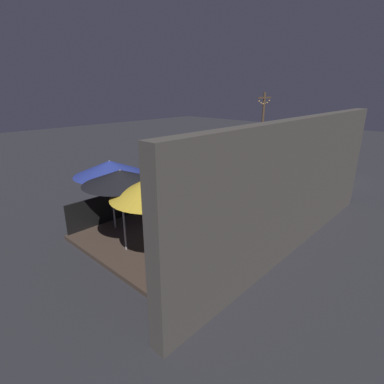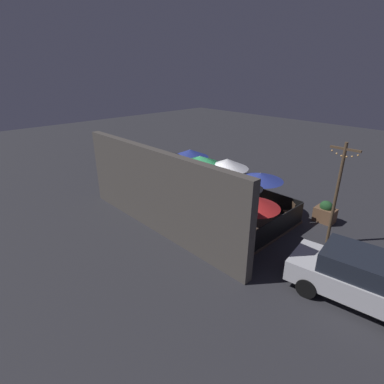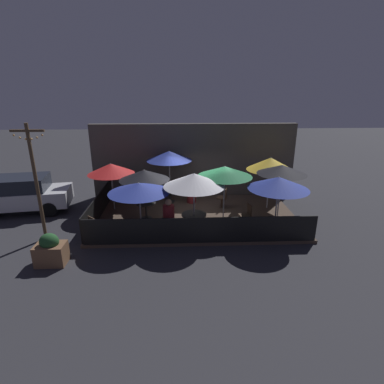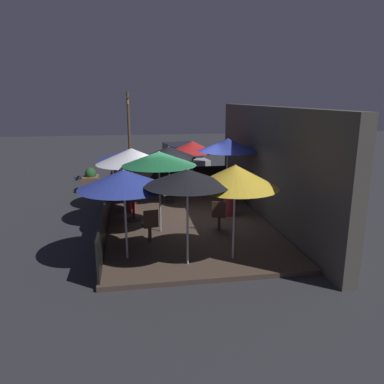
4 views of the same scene
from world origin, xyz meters
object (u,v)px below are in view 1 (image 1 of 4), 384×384
Objects in this scene: dining_table_0 at (185,190)px; parked_car_0 at (328,164)px; patio_umbrella_5 at (110,168)px; patio_umbrella_6 at (153,187)px; patio_umbrella_0 at (184,152)px; patron_0 at (256,214)px; dining_table_1 at (277,204)px; dining_table_2 at (243,187)px; patio_umbrella_2 at (245,154)px; patio_umbrella_3 at (120,177)px; patio_chair_1 at (149,210)px; patio_umbrella_7 at (175,157)px; patron_1 at (199,183)px; patio_umbrella_1 at (282,156)px; planter_box at (222,167)px; patio_umbrella_8 at (215,150)px; light_post at (262,132)px; patio_umbrella_4 at (292,153)px; patio_chair_0 at (210,223)px; patio_chair_2 at (231,173)px.

parked_car_0 is at bearing 160.68° from dining_table_0.
patio_umbrella_5 is 2.57m from patio_umbrella_6.
patron_0 is at bearing 89.42° from patio_umbrella_0.
dining_table_1 is 6.52m from parked_car_0.
patio_umbrella_2 is at bearing 90.00° from dining_table_2.
patio_umbrella_3 reaches higher than dining_table_2.
patio_umbrella_7 is at bearing -33.39° from patio_chair_1.
patron_1 is at bearing -173.45° from dining_table_0.
dining_table_0 is at bearing -33.31° from patron_0.
patio_umbrella_0 is at bearing -73.59° from patio_umbrella_1.
patio_umbrella_5 reaches higher than patron_1.
patron_0 is (1.01, -0.17, -0.09)m from dining_table_1.
patio_umbrella_3 is 2.41× the size of patio_chair_1.
parked_car_0 is at bearing 123.74° from planter_box.
patio_umbrella_8 is at bearing 178.80° from patio_umbrella_5.
patron_1 is at bearing -163.73° from patio_umbrella_3.
light_post is (-3.52, 0.06, 0.38)m from patio_umbrella_8.
patio_chair_1 is at bearing -13.41° from dining_table_2.
dining_table_1 is at bearing -132.17° from patron_0.
patron_1 is (-2.12, -0.86, -1.53)m from patio_umbrella_7.
patio_umbrella_4 is 2.60× the size of dining_table_1.
patio_umbrella_0 is 1.10× the size of patio_umbrella_4.
patio_umbrella_1 reaches higher than patio_umbrella_5.
dining_table_0 is at bearing -73.59° from dining_table_1.
patio_umbrella_3 reaches higher than dining_table_0.
parked_car_0 is (-6.48, -0.70, -1.49)m from patio_umbrella_1.
patio_umbrella_4 is at bearing 143.91° from patio_umbrella_2.
patio_umbrella_0 is 1.95m from patio_umbrella_8.
patio_chair_0 is at bearing 37.03° from patio_umbrella_8.
patio_umbrella_1 is 6.47m from planter_box.
patio_umbrella_7 is 6.70m from light_post.
planter_box is at bearing -175.23° from patio_chair_2.
patron_0 is 7.51m from parked_car_0.
patron_1 is at bearing -0.12° from patio_umbrella_8.
patio_chair_1 reaches higher than patio_chair_0.
dining_table_2 is at bearing 88.88° from patio_umbrella_8.
parked_car_0 reaches higher than patio_chair_2.
patio_chair_2 is (-2.54, -3.71, -0.13)m from dining_table_1.
patron_1 reaches higher than dining_table_2.
patio_umbrella_7 is 8.97m from parked_car_0.
patio_umbrella_6 is 0.56× the size of parked_car_0.
patio_umbrella_7 reaches higher than dining_table_0.
patio_umbrella_0 reaches higher than dining_table_0.
patio_umbrella_3 reaches higher than patio_chair_2.
patio_umbrella_8 is at bearing -105.68° from patio_umbrella_1.
dining_table_0 is 0.98× the size of patio_chair_1.
patio_umbrella_4 reaches higher than dining_table_2.
patio_chair_2 reaches higher than dining_table_2.
patron_0 is at bearing 30.19° from light_post.
patio_umbrella_5 is 4.91m from patio_umbrella_8.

